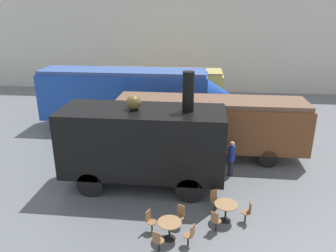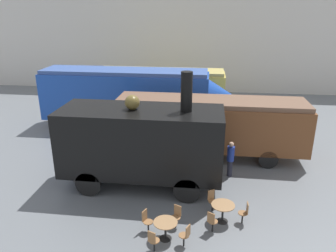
# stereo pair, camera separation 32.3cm
# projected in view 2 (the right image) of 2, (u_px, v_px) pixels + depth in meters

# --- Properties ---
(ground_plane) EXTENTS (80.00, 80.00, 0.00)m
(ground_plane) POSITION_uv_depth(u_px,v_px,m) (175.00, 161.00, 17.32)
(ground_plane) COLOR slate
(backdrop_wall) EXTENTS (44.00, 0.15, 9.00)m
(backdrop_wall) POSITION_uv_depth(u_px,v_px,m) (193.00, 43.00, 30.36)
(backdrop_wall) COLOR silver
(backdrop_wall) RESTS_ON ground_plane
(passenger_coach_vintage) EXTENTS (9.67, 2.57, 3.28)m
(passenger_coach_vintage) POSITION_uv_depth(u_px,v_px,m) (160.00, 87.00, 24.88)
(passenger_coach_vintage) COLOR #E0C64C
(passenger_coach_vintage) RESTS_ON ground_plane
(streamlined_locomotive) EXTENTS (12.84, 2.56, 3.91)m
(streamlined_locomotive) POSITION_uv_depth(u_px,v_px,m) (137.00, 95.00, 21.46)
(streamlined_locomotive) COLOR blue
(streamlined_locomotive) RESTS_ON ground_plane
(passenger_coach_wooden) EXTENTS (10.00, 2.51, 3.18)m
(passenger_coach_wooden) POSITION_uv_depth(u_px,v_px,m) (210.00, 123.00, 17.39)
(passenger_coach_wooden) COLOR brown
(passenger_coach_wooden) RESTS_ON ground_plane
(steam_locomotive) EXTENTS (7.03, 2.66, 5.26)m
(steam_locomotive) POSITION_uv_depth(u_px,v_px,m) (142.00, 141.00, 14.34)
(steam_locomotive) COLOR black
(steam_locomotive) RESTS_ON ground_plane
(cafe_table_near) EXTENTS (0.88, 0.88, 0.74)m
(cafe_table_near) POSITION_uv_depth(u_px,v_px,m) (223.00, 208.00, 12.26)
(cafe_table_near) COLOR black
(cafe_table_near) RESTS_ON ground_plane
(cafe_table_mid) EXTENTS (0.85, 0.85, 0.70)m
(cafe_table_mid) POSITION_uv_depth(u_px,v_px,m) (165.00, 226.00, 11.33)
(cafe_table_mid) COLOR black
(cafe_table_mid) RESTS_ON ground_plane
(cafe_chair_0) EXTENTS (0.39, 0.40, 0.87)m
(cafe_chair_0) POSITION_uv_depth(u_px,v_px,m) (212.00, 199.00, 12.99)
(cafe_chair_0) COLOR black
(cafe_chair_0) RESTS_ON ground_plane
(cafe_chair_1) EXTENTS (0.39, 0.40, 0.87)m
(cafe_chair_1) POSITION_uv_depth(u_px,v_px,m) (212.00, 221.00, 11.67)
(cafe_chair_1) COLOR black
(cafe_chair_1) RESTS_ON ground_plane
(cafe_chair_2) EXTENTS (0.36, 0.36, 0.87)m
(cafe_chair_2) POSITION_uv_depth(u_px,v_px,m) (245.00, 212.00, 12.19)
(cafe_chair_2) COLOR black
(cafe_chair_2) RESTS_ON ground_plane
(cafe_chair_3) EXTENTS (0.40, 0.38, 0.87)m
(cafe_chair_3) POSITION_uv_depth(u_px,v_px,m) (146.00, 220.00, 11.73)
(cafe_chair_3) COLOR black
(cafe_chair_3) RESTS_ON ground_plane
(cafe_chair_4) EXTENTS (0.38, 0.40, 0.87)m
(cafe_chair_4) POSITION_uv_depth(u_px,v_px,m) (153.00, 240.00, 10.71)
(cafe_chair_4) COLOR black
(cafe_chair_4) RESTS_ON ground_plane
(cafe_chair_5) EXTENTS (0.40, 0.38, 0.87)m
(cafe_chair_5) POSITION_uv_depth(u_px,v_px,m) (186.00, 234.00, 10.97)
(cafe_chair_5) COLOR black
(cafe_chair_5) RESTS_ON ground_plane
(cafe_chair_6) EXTENTS (0.38, 0.40, 0.87)m
(cafe_chair_6) POSITION_uv_depth(u_px,v_px,m) (177.00, 215.00, 11.99)
(cafe_chair_6) COLOR black
(cafe_chair_6) RESTS_ON ground_plane
(visitor_person) EXTENTS (0.34, 0.34, 1.77)m
(visitor_person) POSITION_uv_depth(u_px,v_px,m) (230.00, 158.00, 15.49)
(visitor_person) COLOR #262633
(visitor_person) RESTS_ON ground_plane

